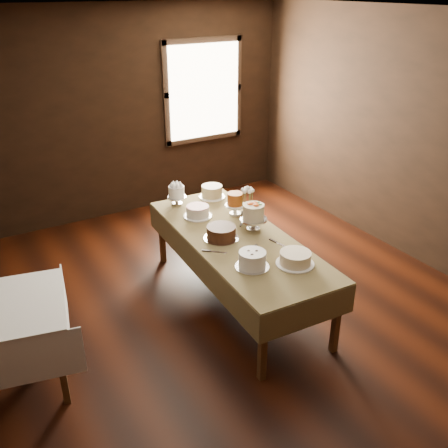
% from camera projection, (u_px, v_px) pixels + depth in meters
% --- Properties ---
extents(floor, '(5.00, 6.00, 0.01)m').
position_uv_depth(floor, '(234.00, 317.00, 4.96)').
color(floor, black).
rests_on(floor, ground).
extents(ceiling, '(5.00, 6.00, 0.01)m').
position_uv_depth(ceiling, '(238.00, 13.00, 3.74)').
color(ceiling, beige).
rests_on(ceiling, wall_back).
extents(wall_back, '(5.00, 0.02, 2.80)m').
position_uv_depth(wall_back, '(117.00, 115.00, 6.67)').
color(wall_back, black).
rests_on(wall_back, ground).
extents(wall_right, '(0.02, 6.00, 2.80)m').
position_uv_depth(wall_right, '(428.00, 144.00, 5.50)').
color(wall_right, black).
rests_on(wall_right, ground).
extents(window, '(1.10, 0.05, 1.30)m').
position_uv_depth(window, '(204.00, 91.00, 7.13)').
color(window, '#FFEABF').
rests_on(window, wall_back).
extents(display_table, '(1.06, 2.44, 0.74)m').
position_uv_depth(display_table, '(237.00, 242.00, 4.94)').
color(display_table, '#452B16').
rests_on(display_table, ground).
extents(side_table, '(1.07, 1.07, 0.76)m').
position_uv_depth(side_table, '(6.00, 316.00, 3.87)').
color(side_table, '#452B16').
rests_on(side_table, ground).
extents(cake_meringue, '(0.25, 0.25, 0.23)m').
position_uv_depth(cake_meringue, '(177.00, 196.00, 5.59)').
color(cake_meringue, silver).
rests_on(cake_meringue, display_table).
extents(cake_speckled, '(0.31, 0.31, 0.14)m').
position_uv_depth(cake_speckled, '(212.00, 192.00, 5.80)').
color(cake_speckled, white).
rests_on(cake_speckled, display_table).
extents(cake_lattice, '(0.31, 0.31, 0.11)m').
position_uv_depth(cake_lattice, '(198.00, 212.00, 5.32)').
color(cake_lattice, white).
rests_on(cake_lattice, display_table).
extents(cake_caramel, '(0.22, 0.22, 0.26)m').
position_uv_depth(cake_caramel, '(235.00, 205.00, 5.34)').
color(cake_caramel, white).
rests_on(cake_caramel, display_table).
extents(cake_chocolate, '(0.36, 0.36, 0.13)m').
position_uv_depth(cake_chocolate, '(221.00, 233.00, 4.85)').
color(cake_chocolate, silver).
rests_on(cake_chocolate, display_table).
extents(cake_flowers, '(0.29, 0.29, 0.29)m').
position_uv_depth(cake_flowers, '(253.00, 218.00, 5.01)').
color(cake_flowers, silver).
rests_on(cake_flowers, display_table).
extents(cake_swirl, '(0.31, 0.31, 0.15)m').
position_uv_depth(cake_swirl, '(252.00, 260.00, 4.36)').
color(cake_swirl, silver).
rests_on(cake_swirl, display_table).
extents(cake_cream, '(0.39, 0.39, 0.12)m').
position_uv_depth(cake_cream, '(295.00, 259.00, 4.41)').
color(cake_cream, white).
rests_on(cake_cream, display_table).
extents(cake_server_a, '(0.22, 0.14, 0.01)m').
position_uv_depth(cake_server_a, '(253.00, 247.00, 4.71)').
color(cake_server_a, silver).
rests_on(cake_server_a, display_table).
extents(cake_server_b, '(0.07, 0.24, 0.01)m').
position_uv_depth(cake_server_b, '(282.00, 245.00, 4.75)').
color(cake_server_b, silver).
rests_on(cake_server_b, display_table).
extents(cake_server_c, '(0.04, 0.24, 0.01)m').
position_uv_depth(cake_server_c, '(221.00, 224.00, 5.17)').
color(cake_server_c, silver).
rests_on(cake_server_c, display_table).
extents(cake_server_d, '(0.18, 0.19, 0.01)m').
position_uv_depth(cake_server_d, '(243.00, 220.00, 5.26)').
color(cake_server_d, silver).
rests_on(cake_server_d, display_table).
extents(cake_server_e, '(0.20, 0.18, 0.01)m').
position_uv_depth(cake_server_e, '(219.00, 252.00, 4.63)').
color(cake_server_e, silver).
rests_on(cake_server_e, display_table).
extents(flower_vase, '(0.18, 0.18, 0.14)m').
position_uv_depth(flower_vase, '(247.00, 212.00, 5.29)').
color(flower_vase, '#2D2823').
rests_on(flower_vase, display_table).
extents(flower_bouquet, '(0.14, 0.14, 0.20)m').
position_uv_depth(flower_bouquet, '(248.00, 196.00, 5.20)').
color(flower_bouquet, white).
rests_on(flower_bouquet, flower_vase).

